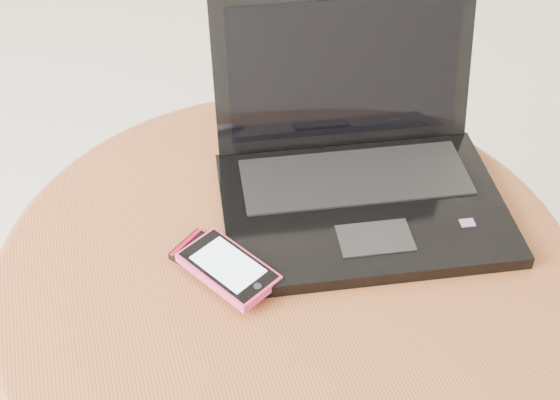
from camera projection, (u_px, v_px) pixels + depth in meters
name	position (u px, v px, depth m)	size (l,w,h in m)	color
table	(286.00, 321.00, 0.98)	(0.70, 0.70, 0.56)	brown
laptop	(357.00, 166.00, 0.96)	(0.38, 0.34, 0.23)	black
phone_black	(216.00, 261.00, 0.89)	(0.10, 0.11, 0.01)	black
phone_pink	(228.00, 268.00, 0.86)	(0.11, 0.13, 0.01)	#D43266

